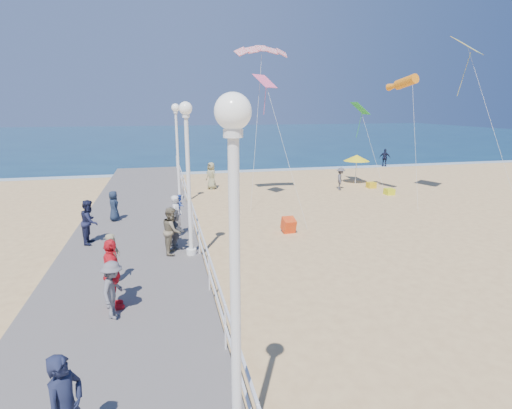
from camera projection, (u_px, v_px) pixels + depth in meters
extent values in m
plane|color=#DEB674|center=(330.00, 253.00, 15.61)|extent=(160.00, 160.00, 0.00)
cube|color=#0C304C|center=(194.00, 136.00, 77.06)|extent=(160.00, 90.00, 0.05)
cube|color=silver|center=(236.00, 171.00, 34.98)|extent=(160.00, 1.20, 0.04)
cube|color=slate|center=(130.00, 265.00, 13.90)|extent=(5.00, 44.00, 0.40)
cube|color=white|center=(199.00, 226.00, 14.14)|extent=(0.05, 42.00, 0.06)
cube|color=white|center=(199.00, 239.00, 14.26)|extent=(0.05, 42.00, 0.04)
cylinder|color=white|center=(236.00, 318.00, 5.23)|extent=(0.14, 0.14, 4.70)
sphere|color=white|center=(233.00, 111.00, 4.60)|extent=(0.44, 0.44, 0.44)
cylinder|color=white|center=(191.00, 251.00, 14.30)|extent=(0.36, 0.36, 0.20)
cylinder|color=white|center=(189.00, 187.00, 13.74)|extent=(0.14, 0.14, 4.70)
sphere|color=white|center=(186.00, 108.00, 13.11)|extent=(0.44, 0.44, 0.44)
cylinder|color=white|center=(180.00, 197.00, 22.81)|extent=(0.36, 0.36, 0.20)
cylinder|color=white|center=(178.00, 156.00, 22.25)|extent=(0.14, 0.14, 4.70)
sphere|color=white|center=(175.00, 108.00, 21.62)|extent=(0.44, 0.44, 0.44)
imported|color=silver|center=(177.00, 216.00, 16.05)|extent=(0.60, 0.73, 1.72)
imported|color=#3152B9|center=(180.00, 205.00, 16.13)|extent=(0.45, 0.51, 0.87)
imported|color=#181D36|center=(66.00, 409.00, 5.80)|extent=(0.69, 0.76, 1.76)
imported|color=#7C7055|center=(172.00, 230.00, 14.26)|extent=(0.70, 0.87, 1.70)
imported|color=slate|center=(113.00, 290.00, 9.88)|extent=(0.76, 1.06, 1.48)
imported|color=red|center=(112.00, 275.00, 10.27)|extent=(0.72, 1.19, 1.89)
imported|color=#1B273C|center=(114.00, 206.00, 18.39)|extent=(0.56, 0.75, 1.40)
imported|color=#555559|center=(175.00, 229.00, 14.79)|extent=(0.73, 1.44, 1.49)
imported|color=#847C5B|center=(114.00, 258.00, 11.86)|extent=(0.47, 0.62, 1.54)
imported|color=#1A1E3B|center=(90.00, 222.00, 15.32)|extent=(0.72, 0.89, 1.71)
imported|color=#535257|center=(341.00, 179.00, 27.14)|extent=(0.96, 1.15, 1.55)
imported|color=#181C34|center=(385.00, 158.00, 37.54)|extent=(1.07, 0.91, 1.72)
imported|color=#949066|center=(211.00, 176.00, 27.44)|extent=(0.98, 1.08, 1.86)
cube|color=red|center=(289.00, 226.00, 18.01)|extent=(0.59, 0.74, 0.74)
cylinder|color=white|center=(356.00, 172.00, 29.34)|extent=(0.05, 0.05, 1.80)
cone|color=yellow|center=(357.00, 158.00, 29.10)|extent=(1.90, 1.90, 0.45)
cube|color=gold|center=(371.00, 185.00, 28.00)|extent=(0.55, 0.55, 0.40)
cube|color=yellow|center=(389.00, 192.00, 25.84)|extent=(0.55, 0.55, 0.40)
cylinder|color=orange|center=(406.00, 82.00, 23.00)|extent=(0.98, 2.51, 1.04)
cube|color=#FF5D91|center=(265.00, 81.00, 21.47)|extent=(1.45, 1.43, 0.72)
cube|color=#19BED6|center=(467.00, 46.00, 22.09)|extent=(2.24, 2.19, 0.95)
cube|color=green|center=(360.00, 108.00, 27.23)|extent=(1.10, 1.35, 0.83)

